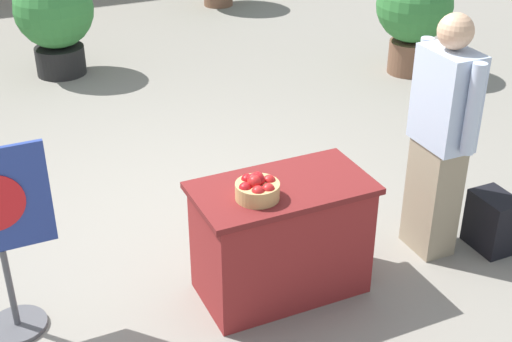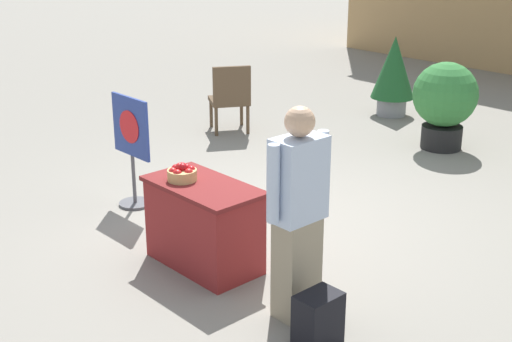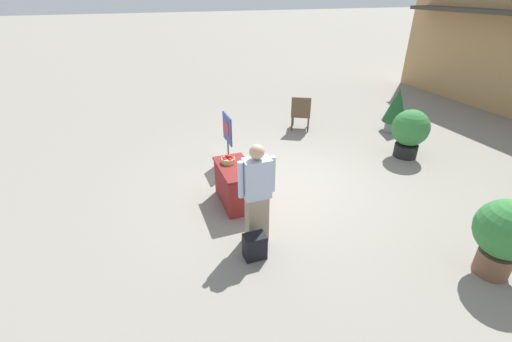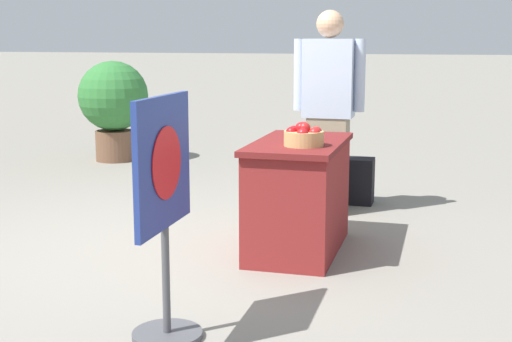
% 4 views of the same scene
% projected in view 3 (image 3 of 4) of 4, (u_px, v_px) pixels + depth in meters
% --- Properties ---
extents(ground_plane, '(120.00, 120.00, 0.00)m').
position_uv_depth(ground_plane, '(276.00, 184.00, 7.41)').
color(ground_plane, gray).
extents(display_table, '(1.12, 0.60, 0.79)m').
position_uv_depth(display_table, '(236.00, 185.00, 6.58)').
color(display_table, maroon).
rests_on(display_table, ground_plane).
extents(apple_basket, '(0.27, 0.27, 0.16)m').
position_uv_depth(apple_basket, '(228.00, 159.00, 6.51)').
color(apple_basket, tan).
rests_on(apple_basket, display_table).
extents(person_visitor, '(0.26, 0.61, 1.73)m').
position_uv_depth(person_visitor, '(257.00, 194.00, 5.38)').
color(person_visitor, gray).
rests_on(person_visitor, ground_plane).
extents(backpack, '(0.24, 0.34, 0.42)m').
position_uv_depth(backpack, '(255.00, 246.00, 5.30)').
color(backpack, black).
rests_on(backpack, ground_plane).
extents(poster_board, '(0.64, 0.36, 1.23)m').
position_uv_depth(poster_board, '(228.00, 138.00, 7.91)').
color(poster_board, '#4C4C51').
rests_on(poster_board, ground_plane).
extents(patio_chair, '(0.75, 0.75, 1.02)m').
position_uv_depth(patio_chair, '(301.00, 112.00, 9.96)').
color(patio_chair, brown).
rests_on(patio_chair, ground_plane).
extents(potted_plant_far_right, '(0.88, 0.88, 1.20)m').
position_uv_depth(potted_plant_far_right, '(410.00, 131.00, 8.30)').
color(potted_plant_far_right, black).
rests_on(potted_plant_far_right, ground_plane).
extents(potted_plant_near_left, '(0.85, 0.85, 1.23)m').
position_uv_depth(potted_plant_near_left, '(506.00, 234.00, 4.76)').
color(potted_plant_near_left, brown).
rests_on(potted_plant_near_left, ground_plane).
extents(potted_plant_near_right, '(0.69, 0.69, 1.27)m').
position_uv_depth(potted_plant_near_right, '(397.00, 108.00, 9.83)').
color(potted_plant_near_right, gray).
rests_on(potted_plant_near_right, ground_plane).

